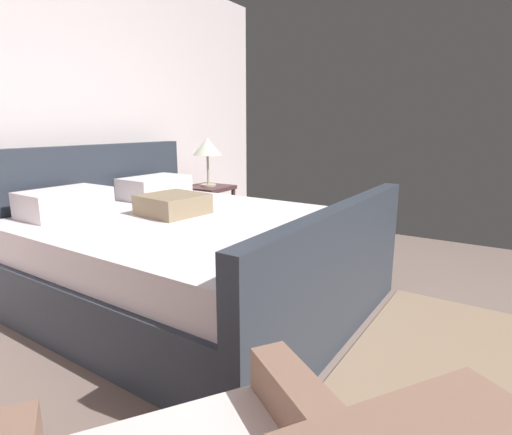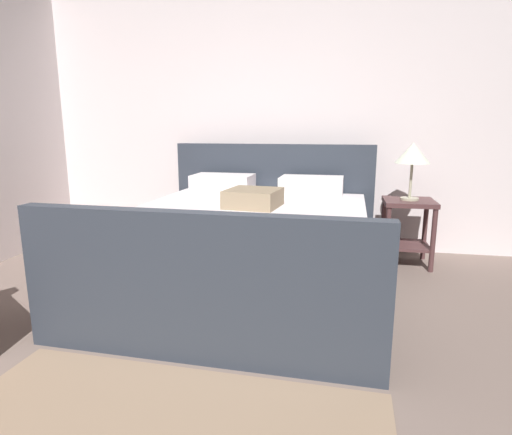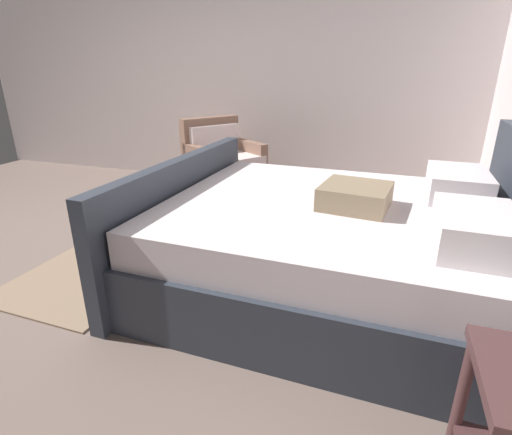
% 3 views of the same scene
% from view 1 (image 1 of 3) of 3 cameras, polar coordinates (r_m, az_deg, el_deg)
% --- Properties ---
extents(wall_back, '(5.18, 0.12, 2.71)m').
position_cam_1_polar(wall_back, '(3.87, -24.43, 13.46)').
color(wall_back, white).
rests_on(wall_back, ground).
extents(bed, '(2.04, 2.35, 1.08)m').
position_cam_1_polar(bed, '(2.93, -9.89, -5.15)').
color(bed, '#2F3641').
rests_on(bed, ground).
extents(nightstand_right, '(0.44, 0.44, 0.60)m').
position_cam_1_polar(nightstand_right, '(4.40, -6.63, 1.86)').
color(nightstand_right, '#4E3031').
rests_on(nightstand_right, ground).
extents(table_lamp_right, '(0.30, 0.30, 0.51)m').
position_cam_1_polar(table_lamp_right, '(4.33, -6.84, 9.68)').
color(table_lamp_right, '#B7B293').
rests_on(table_lamp_right, nightstand_right).
extents(area_rug, '(1.93, 0.96, 0.01)m').
position_cam_1_polar(area_rug, '(2.41, 24.22, -19.17)').
color(area_rug, '#93785F').
rests_on(area_rug, ground).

